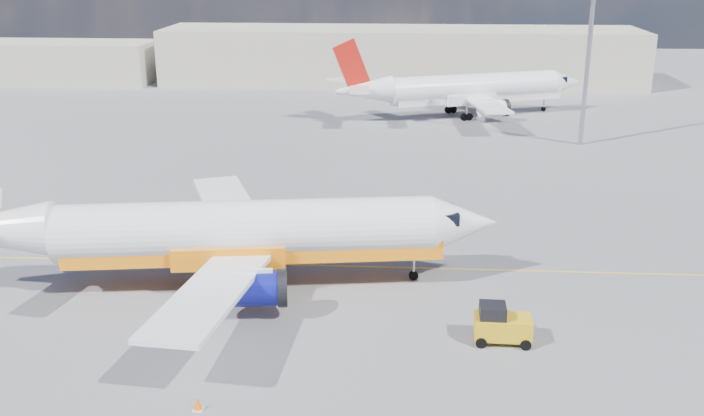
# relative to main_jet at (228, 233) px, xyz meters

# --- Properties ---
(ground) EXTENTS (240.00, 240.00, 0.00)m
(ground) POSITION_rel_main_jet_xyz_m (4.53, 0.46, -3.38)
(ground) COLOR #5D5D61
(ground) RESTS_ON ground
(taxi_line) EXTENTS (70.00, 0.15, 0.01)m
(taxi_line) POSITION_rel_main_jet_xyz_m (4.53, 3.46, -3.37)
(taxi_line) COLOR yellow
(taxi_line) RESTS_ON ground
(terminal_main) EXTENTS (70.00, 14.00, 8.00)m
(terminal_main) POSITION_rel_main_jet_xyz_m (9.53, 75.46, 0.62)
(terminal_main) COLOR #BCB3A2
(terminal_main) RESTS_ON ground
(terminal_annex) EXTENTS (26.00, 10.00, 6.00)m
(terminal_annex) POSITION_rel_main_jet_xyz_m (-40.47, 72.46, -0.38)
(terminal_annex) COLOR #BCB3A2
(terminal_annex) RESTS_ON ground
(main_jet) EXTENTS (33.49, 26.16, 10.13)m
(main_jet) POSITION_rel_main_jet_xyz_m (0.00, 0.00, 0.00)
(main_jet) COLOR white
(main_jet) RESTS_ON ground
(second_jet) EXTENTS (31.71, 24.00, 9.68)m
(second_jet) POSITION_rel_main_jet_xyz_m (17.59, 51.08, -0.15)
(second_jet) COLOR white
(second_jet) RESTS_ON ground
(gse_tug) EXTENTS (2.93, 1.86, 2.05)m
(gse_tug) POSITION_rel_main_jet_xyz_m (15.32, -6.03, -2.40)
(gse_tug) COLOR black
(gse_tug) RESTS_ON ground
(traffic_cone) EXTENTS (0.44, 0.44, 0.62)m
(traffic_cone) POSITION_rel_main_jet_xyz_m (1.38, -13.25, -3.07)
(traffic_cone) COLOR white
(traffic_cone) RESTS_ON ground
(floodlight_mast) EXTENTS (1.59, 1.59, 21.74)m
(floodlight_mast) POSITION_rel_main_jet_xyz_m (28.39, 37.52, 9.66)
(floodlight_mast) COLOR #9D9CA5
(floodlight_mast) RESTS_ON ground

